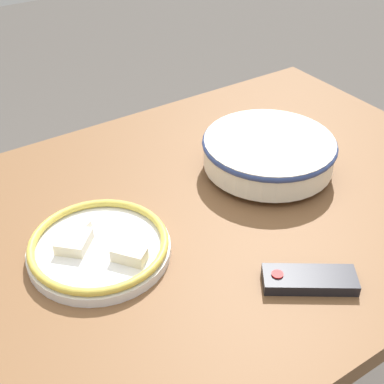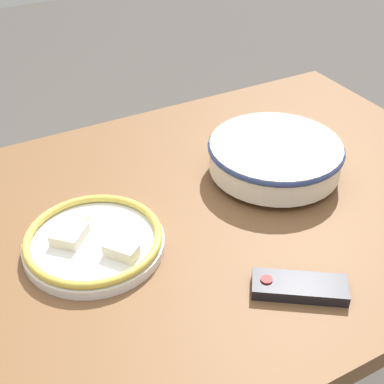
{
  "view_description": "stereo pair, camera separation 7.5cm",
  "coord_description": "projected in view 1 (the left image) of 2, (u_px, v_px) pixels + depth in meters",
  "views": [
    {
      "loc": [
        0.34,
        0.68,
        1.39
      ],
      "look_at": [
        -0.12,
        -0.01,
        0.78
      ],
      "focal_mm": 50.0,
      "sensor_mm": 36.0,
      "label": 1
    },
    {
      "loc": [
        0.27,
        0.72,
        1.39
      ],
      "look_at": [
        -0.12,
        -0.01,
        0.78
      ],
      "focal_mm": 50.0,
      "sensor_mm": 36.0,
      "label": 2
    }
  ],
  "objects": [
    {
      "name": "tv_remote",
      "position": [
        309.0,
        280.0,
        0.88
      ],
      "size": [
        0.16,
        0.13,
        0.02
      ],
      "rotation": [
        0.0,
        0.0,
        4.11
      ],
      "color": "black",
      "rests_on": "dining_table"
    },
    {
      "name": "food_plate",
      "position": [
        99.0,
        247.0,
        0.93
      ],
      "size": [
        0.25,
        0.25,
        0.04
      ],
      "color": "white",
      "rests_on": "dining_table"
    },
    {
      "name": "dining_table",
      "position": [
        144.0,
        265.0,
        1.03
      ],
      "size": [
        1.51,
        0.84,
        0.74
      ],
      "color": "brown",
      "rests_on": "ground_plane"
    },
    {
      "name": "noodle_bowl",
      "position": [
        269.0,
        152.0,
        1.13
      ],
      "size": [
        0.28,
        0.28,
        0.07
      ],
      "color": "silver",
      "rests_on": "dining_table"
    }
  ]
}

